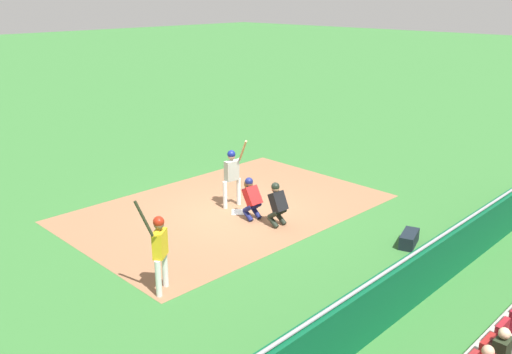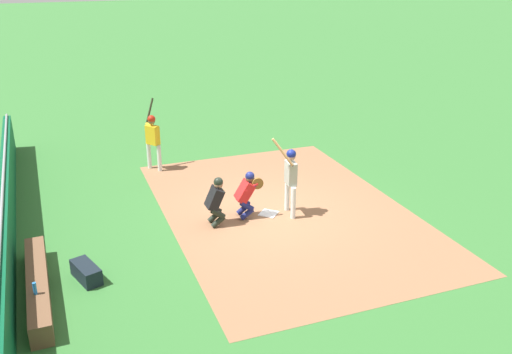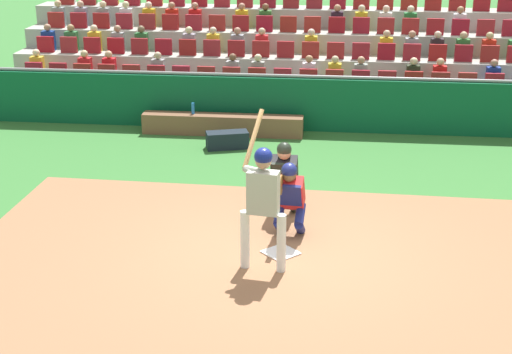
% 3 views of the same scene
% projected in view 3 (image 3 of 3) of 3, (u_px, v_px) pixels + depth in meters
% --- Properties ---
extents(ground_plane, '(160.00, 160.00, 0.00)m').
position_uv_depth(ground_plane, '(281.00, 253.00, 11.14)').
color(ground_plane, '#336F31').
extents(infield_dirt_patch, '(9.48, 6.43, 0.01)m').
position_uv_depth(infield_dirt_patch, '(278.00, 269.00, 10.67)').
color(infield_dirt_patch, '#916444').
rests_on(infield_dirt_patch, ground_plane).
extents(home_plate_marker, '(0.62, 0.62, 0.02)m').
position_uv_depth(home_plate_marker, '(281.00, 252.00, 11.13)').
color(home_plate_marker, white).
rests_on(home_plate_marker, infield_dirt_patch).
extents(batter_at_plate, '(0.66, 0.72, 2.19)m').
position_uv_depth(batter_at_plate, '(263.00, 195.00, 10.29)').
color(batter_at_plate, silver).
rests_on(batter_at_plate, ground_plane).
extents(catcher_crouching, '(0.49, 0.71, 1.26)m').
position_uv_depth(catcher_crouching, '(289.00, 195.00, 11.43)').
color(catcher_crouching, navy).
rests_on(catcher_crouching, ground_plane).
extents(home_plate_umpire, '(0.47, 0.47, 1.29)m').
position_uv_depth(home_plate_umpire, '(284.00, 174.00, 12.26)').
color(home_plate_umpire, black).
rests_on(home_plate_umpire, ground_plane).
extents(dugout_wall, '(16.85, 0.24, 1.25)m').
position_uv_depth(dugout_wall, '(304.00, 104.00, 16.80)').
color(dugout_wall, '#0A512E').
rests_on(dugout_wall, ground_plane).
extents(dugout_bench, '(3.53, 0.40, 0.44)m').
position_uv_depth(dugout_bench, '(223.00, 125.00, 16.60)').
color(dugout_bench, brown).
rests_on(dugout_bench, ground_plane).
extents(water_bottle_on_bench, '(0.07, 0.07, 0.24)m').
position_uv_depth(water_bottle_on_bench, '(193.00, 108.00, 16.57)').
color(water_bottle_on_bench, blue).
rests_on(water_bottle_on_bench, dugout_bench).
extents(equipment_duffel_bag, '(0.93, 0.60, 0.35)m').
position_uv_depth(equipment_duffel_bag, '(227.00, 140.00, 15.70)').
color(equipment_duffel_bag, black).
rests_on(equipment_duffel_bag, ground_plane).
extents(bleacher_stand, '(15.68, 3.67, 2.72)m').
position_uv_depth(bleacher_stand, '(311.00, 58.00, 20.51)').
color(bleacher_stand, '#9D9E94').
rests_on(bleacher_stand, ground_plane).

